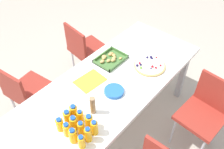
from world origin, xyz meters
TOP-DOWN VIEW (x-y plane):
  - ground_plane at (0.00, 0.00)m, footprint 12.00×12.00m
  - party_table at (0.00, 0.00)m, footprint 2.04×0.82m
  - chair_far_left at (-0.47, 0.76)m, footprint 0.44×0.44m
  - chair_far_right at (0.43, 0.79)m, footprint 0.45×0.45m
  - chair_near_right at (0.51, -0.78)m, footprint 0.43×0.43m
  - juice_bottle_0 at (-0.62, -0.27)m, footprint 0.05×0.05m
  - juice_bottle_1 at (-0.55, -0.27)m, footprint 0.05×0.05m
  - juice_bottle_2 at (-0.48, -0.26)m, footprint 0.06×0.06m
  - juice_bottle_3 at (-0.63, -0.19)m, footprint 0.06×0.06m
  - juice_bottle_4 at (-0.55, -0.19)m, footprint 0.05×0.05m
  - juice_bottle_5 at (-0.47, -0.20)m, footprint 0.06×0.06m
  - juice_bottle_6 at (-0.62, -0.12)m, footprint 0.06×0.06m
  - juice_bottle_7 at (-0.55, -0.12)m, footprint 0.06×0.06m
  - juice_bottle_8 at (-0.48, -0.11)m, footprint 0.05×0.05m
  - juice_bottle_9 at (-0.62, -0.04)m, footprint 0.06×0.06m
  - juice_bottle_10 at (-0.54, -0.04)m, footprint 0.06×0.06m
  - juice_bottle_11 at (-0.48, -0.04)m, footprint 0.06×0.06m
  - fruit_pizza at (0.43, -0.16)m, footprint 0.31×0.31m
  - snack_tray at (0.25, 0.20)m, footprint 0.30×0.23m
  - plate_stack at (-0.07, -0.11)m, footprint 0.18×0.18m
  - cardboard_tube at (-0.34, -0.12)m, footprint 0.04×0.04m
  - paper_folder at (-0.10, 0.15)m, footprint 0.28×0.22m

SIDE VIEW (x-z plane):
  - ground_plane at x=0.00m, z-range 0.00..0.00m
  - chair_far_left at x=-0.47m, z-range 0.09..0.92m
  - chair_far_right at x=0.43m, z-range 0.09..0.92m
  - chair_near_right at x=0.51m, z-range 0.09..0.92m
  - party_table at x=0.00m, z-range 0.31..1.06m
  - paper_folder at x=-0.10m, z-range 0.75..0.76m
  - fruit_pizza at x=0.43m, z-range 0.74..0.79m
  - snack_tray at x=0.25m, z-range 0.75..0.79m
  - plate_stack at x=-0.07m, z-range 0.75..0.78m
  - juice_bottle_9 at x=-0.62m, z-range 0.75..0.88m
  - juice_bottle_0 at x=-0.62m, z-range 0.75..0.88m
  - juice_bottle_6 at x=-0.62m, z-range 0.75..0.88m
  - juice_bottle_4 at x=-0.55m, z-range 0.75..0.89m
  - juice_bottle_7 at x=-0.55m, z-range 0.75..0.89m
  - juice_bottle_8 at x=-0.48m, z-range 0.75..0.89m
  - juice_bottle_10 at x=-0.54m, z-range 0.75..0.89m
  - juice_bottle_3 at x=-0.63m, z-range 0.75..0.89m
  - juice_bottle_11 at x=-0.48m, z-range 0.75..0.89m
  - juice_bottle_2 at x=-0.48m, z-range 0.75..0.89m
  - juice_bottle_5 at x=-0.47m, z-range 0.75..0.90m
  - juice_bottle_1 at x=-0.55m, z-range 0.75..0.90m
  - cardboard_tube at x=-0.34m, z-range 0.75..0.93m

